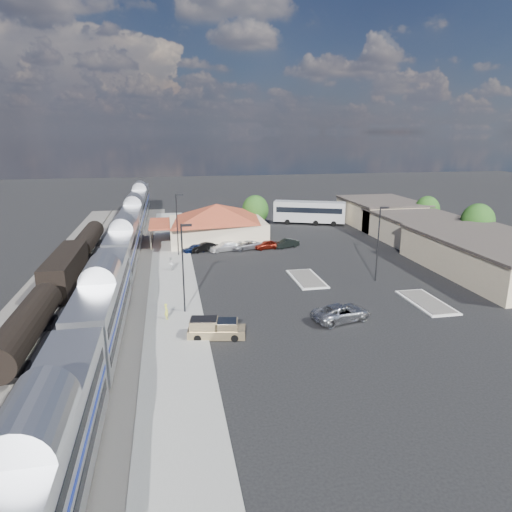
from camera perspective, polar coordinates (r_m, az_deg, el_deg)
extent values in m
plane|color=black|center=(52.97, 2.84, -3.86)|extent=(280.00, 280.00, 0.00)
cube|color=#4C4944|center=(59.83, -19.05, -2.39)|extent=(16.00, 100.00, 0.12)
cube|color=gray|center=(57.24, -10.37, -2.54)|extent=(5.50, 92.00, 0.18)
cube|color=silver|center=(23.49, -25.30, -23.81)|extent=(3.00, 20.00, 5.00)
cube|color=silver|center=(41.67, -18.52, -5.61)|extent=(3.00, 20.00, 5.00)
cube|color=black|center=(42.69, -18.21, -9.06)|extent=(2.20, 16.00, 0.60)
cube|color=silver|center=(61.67, -16.16, 1.25)|extent=(3.00, 20.00, 5.00)
cube|color=black|center=(62.37, -15.98, -1.20)|extent=(2.20, 16.00, 0.60)
cube|color=silver|center=(82.17, -14.97, 4.72)|extent=(3.00, 20.00, 5.00)
cube|color=black|center=(82.69, -14.84, 2.84)|extent=(2.20, 16.00, 0.60)
cube|color=silver|center=(102.87, -14.24, 6.79)|extent=(3.00, 20.00, 5.00)
cube|color=black|center=(103.29, -14.15, 5.29)|extent=(2.20, 16.00, 0.60)
cylinder|color=black|center=(41.89, -26.89, -7.80)|extent=(2.80, 14.00, 2.80)
cube|color=black|center=(42.57, -26.60, -10.04)|extent=(2.20, 12.00, 0.60)
cube|color=black|center=(56.54, -22.70, -1.48)|extent=(2.80, 14.00, 3.60)
cube|color=black|center=(57.08, -22.50, -3.31)|extent=(2.20, 12.00, 0.60)
cylinder|color=black|center=(71.81, -20.26, 2.05)|extent=(2.80, 14.00, 2.80)
cube|color=black|center=(72.22, -20.13, 0.66)|extent=(2.20, 12.00, 0.60)
cube|color=beige|center=(74.61, -4.89, 3.17)|extent=(15.00, 12.00, 3.60)
pyramid|color=#9A3121|center=(74.03, -4.95, 5.52)|extent=(15.30, 12.24, 2.60)
cube|color=#9A3121|center=(73.95, -11.96, 3.97)|extent=(3.20, 9.60, 0.25)
cube|color=#C6B28C|center=(64.79, 27.70, -0.13)|extent=(14.00, 22.00, 4.20)
cube|color=#3F3833|center=(64.30, 27.94, 1.80)|extent=(14.40, 22.40, 0.30)
cube|color=#C6B28C|center=(79.21, 19.73, 3.18)|extent=(12.00, 18.00, 4.00)
cube|color=#3F3833|center=(78.82, 19.87, 4.71)|extent=(12.40, 18.40, 0.30)
cube|color=#C6B28C|center=(91.25, 15.34, 5.18)|extent=(12.00, 16.00, 4.50)
cube|color=#3F3833|center=(90.89, 15.44, 6.67)|extent=(12.40, 16.40, 0.30)
cube|color=silver|center=(55.81, 6.36, -2.86)|extent=(3.30, 7.50, 0.15)
cube|color=#4C4944|center=(55.78, 6.36, -2.77)|extent=(2.70, 6.90, 0.10)
cube|color=silver|center=(51.23, 20.53, -5.44)|extent=(3.30, 7.50, 0.15)
cube|color=#4C4944|center=(51.20, 20.54, -5.36)|extent=(2.70, 6.90, 0.10)
cylinder|color=black|center=(44.49, -9.11, -1.70)|extent=(0.16, 0.16, 9.00)
cube|color=black|center=(43.45, -8.69, 3.83)|extent=(1.00, 0.25, 0.22)
cylinder|color=black|center=(65.86, -9.83, 3.79)|extent=(0.16, 0.16, 9.00)
cube|color=black|center=(65.16, -9.56, 7.56)|extent=(1.00, 0.25, 0.22)
cylinder|color=black|center=(55.72, 14.99, 1.41)|extent=(0.16, 0.16, 9.00)
cube|color=black|center=(55.10, 15.77, 5.83)|extent=(1.00, 0.25, 0.22)
cylinder|color=#382314|center=(77.75, 25.72, 1.92)|extent=(0.30, 0.30, 2.86)
ellipsoid|color=#134216|center=(77.23, 25.96, 3.93)|extent=(4.94, 4.94, 5.46)
cylinder|color=#382314|center=(89.12, 20.45, 3.90)|extent=(0.30, 0.30, 2.55)
ellipsoid|color=#134216|center=(88.71, 20.60, 5.48)|extent=(4.41, 4.41, 4.87)
cylinder|color=#382314|center=(81.60, -0.09, 3.96)|extent=(0.30, 0.30, 2.73)
ellipsoid|color=#134216|center=(81.12, -0.09, 5.80)|extent=(4.71, 4.71, 5.21)
cube|color=tan|center=(40.30, -4.93, -9.49)|extent=(5.19, 2.64, 0.81)
cube|color=tan|center=(40.04, -4.95, -8.67)|extent=(2.15, 2.01, 0.85)
cube|color=tan|center=(40.01, -4.96, -8.55)|extent=(2.64, 2.10, 0.99)
cylinder|color=black|center=(39.56, -2.69, -10.21)|extent=(0.68, 0.36, 0.65)
cylinder|color=black|center=(41.03, -2.61, -9.24)|extent=(0.68, 0.36, 0.65)
cylinder|color=black|center=(39.79, -7.32, -10.17)|extent=(0.68, 0.36, 0.65)
cylinder|color=black|center=(41.25, -7.07, -9.21)|extent=(0.68, 0.36, 0.65)
imported|color=#98999F|center=(44.21, 10.67, -6.96)|extent=(6.31, 4.02, 1.62)
cube|color=silver|center=(89.24, 6.69, 5.53)|extent=(13.75, 7.83, 3.86)
cube|color=black|center=(89.16, 6.70, 5.83)|extent=(12.76, 7.46, 1.02)
cylinder|color=black|center=(88.06, 9.68, 4.01)|extent=(1.08, 0.70, 1.02)
cylinder|color=black|center=(90.67, 9.73, 4.33)|extent=(1.08, 0.70, 1.02)
cylinder|color=black|center=(88.67, 3.94, 4.27)|extent=(1.08, 0.70, 1.02)
cylinder|color=black|center=(91.26, 4.15, 4.58)|extent=(1.08, 0.70, 1.02)
imported|color=#DEE246|center=(44.14, -11.15, -6.80)|extent=(0.58, 0.68, 1.58)
imported|color=silver|center=(59.21, -10.63, -0.94)|extent=(0.96, 1.08, 1.83)
imported|color=#0E1B46|center=(68.32, -7.62, 0.97)|extent=(4.03, 2.71, 1.28)
imported|color=black|center=(68.67, -6.57, 1.14)|extent=(4.60, 2.73, 1.43)
imported|color=white|center=(68.69, -3.89, 1.20)|extent=(5.20, 3.07, 1.41)
imported|color=gray|center=(69.42, -1.30, 1.37)|extent=(5.43, 3.75, 1.38)
imported|color=#65140B|center=(69.73, 1.33, 1.42)|extent=(4.19, 2.40, 1.34)
imported|color=black|center=(70.75, 3.82, 1.59)|extent=(4.31, 2.69, 1.34)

